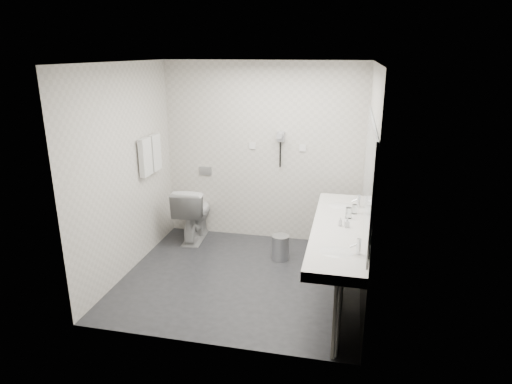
# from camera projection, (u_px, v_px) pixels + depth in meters

# --- Properties ---
(floor) EXTENTS (2.80, 2.80, 0.00)m
(floor) POSITION_uv_depth(u_px,v_px,m) (241.00, 278.00, 5.35)
(floor) COLOR #222327
(floor) RESTS_ON ground
(ceiling) EXTENTS (2.80, 2.80, 0.00)m
(ceiling) POSITION_uv_depth(u_px,v_px,m) (239.00, 62.00, 4.58)
(ceiling) COLOR silver
(ceiling) RESTS_ON wall_back
(wall_back) EXTENTS (2.80, 0.00, 2.80)m
(wall_back) POSITION_uv_depth(u_px,v_px,m) (263.00, 153.00, 6.17)
(wall_back) COLOR beige
(wall_back) RESTS_ON floor
(wall_front) EXTENTS (2.80, 0.00, 2.80)m
(wall_front) POSITION_uv_depth(u_px,v_px,m) (202.00, 219.00, 3.76)
(wall_front) COLOR beige
(wall_front) RESTS_ON floor
(wall_left) EXTENTS (0.00, 2.60, 2.60)m
(wall_left) POSITION_uv_depth(u_px,v_px,m) (126.00, 171.00, 5.25)
(wall_left) COLOR beige
(wall_left) RESTS_ON floor
(wall_right) EXTENTS (0.00, 2.60, 2.60)m
(wall_right) POSITION_uv_depth(u_px,v_px,m) (368.00, 186.00, 4.68)
(wall_right) COLOR beige
(wall_right) RESTS_ON floor
(vanity_counter) EXTENTS (0.55, 2.20, 0.10)m
(vanity_counter) POSITION_uv_depth(u_px,v_px,m) (339.00, 230.00, 4.69)
(vanity_counter) COLOR silver
(vanity_counter) RESTS_ON floor
(vanity_panel) EXTENTS (0.03, 2.15, 0.75)m
(vanity_panel) POSITION_uv_depth(u_px,v_px,m) (339.00, 267.00, 4.81)
(vanity_panel) COLOR gray
(vanity_panel) RESTS_ON floor
(vanity_post_near) EXTENTS (0.06, 0.06, 0.75)m
(vanity_post_near) POSITION_uv_depth(u_px,v_px,m) (338.00, 321.00, 3.84)
(vanity_post_near) COLOR silver
(vanity_post_near) RESTS_ON floor
(vanity_post_far) EXTENTS (0.06, 0.06, 0.75)m
(vanity_post_far) POSITION_uv_depth(u_px,v_px,m) (344.00, 231.00, 5.77)
(vanity_post_far) COLOR silver
(vanity_post_far) RESTS_ON floor
(mirror) EXTENTS (0.02, 2.20, 1.05)m
(mirror) POSITION_uv_depth(u_px,v_px,m) (369.00, 172.00, 4.44)
(mirror) COLOR #B2BCC6
(mirror) RESTS_ON wall_right
(basin_near) EXTENTS (0.40, 0.31, 0.05)m
(basin_near) POSITION_uv_depth(u_px,v_px,m) (336.00, 253.00, 4.07)
(basin_near) COLOR silver
(basin_near) RESTS_ON vanity_counter
(basin_far) EXTENTS (0.40, 0.31, 0.05)m
(basin_far) POSITION_uv_depth(u_px,v_px,m) (341.00, 207.00, 5.28)
(basin_far) COLOR silver
(basin_far) RESTS_ON vanity_counter
(faucet_near) EXTENTS (0.04, 0.04, 0.15)m
(faucet_near) POSITION_uv_depth(u_px,v_px,m) (359.00, 246.00, 4.00)
(faucet_near) COLOR silver
(faucet_near) RESTS_ON vanity_counter
(faucet_far) EXTENTS (0.04, 0.04, 0.15)m
(faucet_far) POSITION_uv_depth(u_px,v_px,m) (358.00, 201.00, 5.21)
(faucet_far) COLOR silver
(faucet_far) RESTS_ON vanity_counter
(soap_bottle_a) EXTENTS (0.06, 0.06, 0.10)m
(soap_bottle_a) POSITION_uv_depth(u_px,v_px,m) (347.00, 223.00, 4.62)
(soap_bottle_a) COLOR silver
(soap_bottle_a) RESTS_ON vanity_counter
(soap_bottle_c) EXTENTS (0.05, 0.05, 0.10)m
(soap_bottle_c) POSITION_uv_depth(u_px,v_px,m) (340.00, 221.00, 4.65)
(soap_bottle_c) COLOR silver
(soap_bottle_c) RESTS_ON vanity_counter
(glass_left) EXTENTS (0.09, 0.09, 0.12)m
(glass_left) POSITION_uv_depth(u_px,v_px,m) (348.00, 213.00, 4.87)
(glass_left) COLOR silver
(glass_left) RESTS_ON vanity_counter
(glass_right) EXTENTS (0.07, 0.07, 0.11)m
(glass_right) POSITION_uv_depth(u_px,v_px,m) (355.00, 209.00, 5.01)
(glass_right) COLOR silver
(glass_right) RESTS_ON vanity_counter
(toilet) EXTENTS (0.50, 0.82, 0.80)m
(toilet) POSITION_uv_depth(u_px,v_px,m) (194.00, 213.00, 6.34)
(toilet) COLOR silver
(toilet) RESTS_ON floor
(flush_plate) EXTENTS (0.18, 0.02, 0.12)m
(flush_plate) POSITION_uv_depth(u_px,v_px,m) (205.00, 171.00, 6.43)
(flush_plate) COLOR #B2B5BA
(flush_plate) RESTS_ON wall_back
(pedal_bin) EXTENTS (0.28, 0.28, 0.32)m
(pedal_bin) POSITION_uv_depth(u_px,v_px,m) (280.00, 248.00, 5.77)
(pedal_bin) COLOR #B2B5BA
(pedal_bin) RESTS_ON floor
(bin_lid) EXTENTS (0.23, 0.23, 0.02)m
(bin_lid) POSITION_uv_depth(u_px,v_px,m) (281.00, 236.00, 5.72)
(bin_lid) COLOR #B2B5BA
(bin_lid) RESTS_ON pedal_bin
(towel_rail) EXTENTS (0.02, 0.62, 0.02)m
(towel_rail) POSITION_uv_depth(u_px,v_px,m) (148.00, 138.00, 5.66)
(towel_rail) COLOR silver
(towel_rail) RESTS_ON wall_left
(towel_near) EXTENTS (0.07, 0.24, 0.48)m
(towel_near) POSITION_uv_depth(u_px,v_px,m) (145.00, 157.00, 5.60)
(towel_near) COLOR silver
(towel_near) RESTS_ON towel_rail
(towel_far) EXTENTS (0.07, 0.24, 0.48)m
(towel_far) POSITION_uv_depth(u_px,v_px,m) (155.00, 152.00, 5.86)
(towel_far) COLOR silver
(towel_far) RESTS_ON towel_rail
(dryer_cradle) EXTENTS (0.10, 0.04, 0.14)m
(dryer_cradle) POSITION_uv_depth(u_px,v_px,m) (281.00, 137.00, 6.02)
(dryer_cradle) COLOR #98979C
(dryer_cradle) RESTS_ON wall_back
(dryer_barrel) EXTENTS (0.08, 0.14, 0.08)m
(dryer_barrel) POSITION_uv_depth(u_px,v_px,m) (280.00, 135.00, 5.95)
(dryer_barrel) COLOR #98979C
(dryer_barrel) RESTS_ON dryer_cradle
(dryer_cord) EXTENTS (0.02, 0.02, 0.35)m
(dryer_cord) POSITION_uv_depth(u_px,v_px,m) (280.00, 155.00, 6.08)
(dryer_cord) COLOR black
(dryer_cord) RESTS_ON dryer_cradle
(switch_plate_a) EXTENTS (0.09, 0.02, 0.09)m
(switch_plate_a) POSITION_uv_depth(u_px,v_px,m) (252.00, 146.00, 6.16)
(switch_plate_a) COLOR silver
(switch_plate_a) RESTS_ON wall_back
(switch_plate_b) EXTENTS (0.09, 0.02, 0.09)m
(switch_plate_b) POSITION_uv_depth(u_px,v_px,m) (303.00, 148.00, 6.02)
(switch_plate_b) COLOR silver
(switch_plate_b) RESTS_ON wall_back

